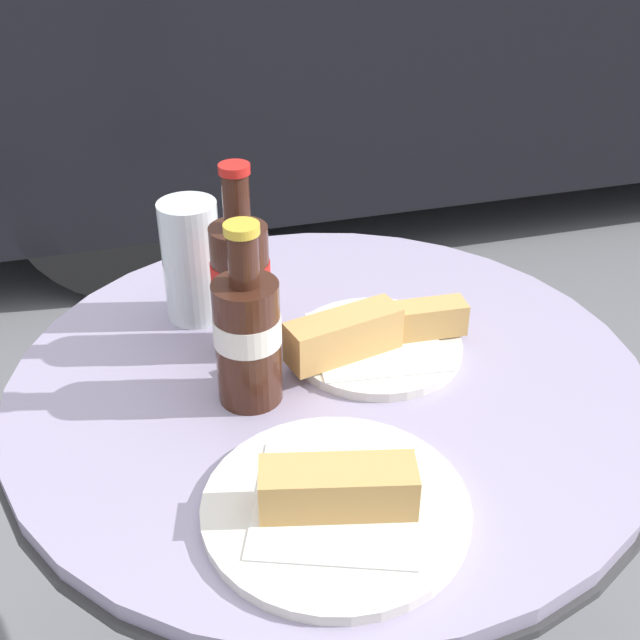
# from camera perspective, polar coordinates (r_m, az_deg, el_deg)

# --- Properties ---
(bistro_table) EXTENTS (0.75, 0.75, 0.70)m
(bistro_table) POSITION_cam_1_polar(r_m,az_deg,el_deg) (1.02, 0.58, -9.78)
(bistro_table) COLOR #333333
(bistro_table) RESTS_ON ground_plane
(cola_bottle_left) EXTENTS (0.07, 0.07, 0.21)m
(cola_bottle_left) POSITION_cam_1_polar(r_m,az_deg,el_deg) (0.85, -5.18, -1.00)
(cola_bottle_left) COLOR #3D1E14
(cola_bottle_left) RESTS_ON bistro_table
(cola_bottle_right) EXTENTS (0.07, 0.07, 0.23)m
(cola_bottle_right) POSITION_cam_1_polar(r_m,az_deg,el_deg) (0.93, -5.64, 2.79)
(cola_bottle_right) COLOR #3D1E14
(cola_bottle_right) RESTS_ON bistro_table
(drinking_glass) EXTENTS (0.07, 0.07, 0.16)m
(drinking_glass) POSITION_cam_1_polar(r_m,az_deg,el_deg) (1.02, -9.08, 3.80)
(drinking_glass) COLOR #C68923
(drinking_glass) RESTS_ON bistro_table
(lunch_plate_near) EXTENTS (0.23, 0.21, 0.07)m
(lunch_plate_near) POSITION_cam_1_polar(r_m,az_deg,el_deg) (0.96, 3.78, -1.27)
(lunch_plate_near) COLOR silver
(lunch_plate_near) RESTS_ON bistro_table
(lunch_plate_far) EXTENTS (0.25, 0.25, 0.06)m
(lunch_plate_far) POSITION_cam_1_polar(r_m,az_deg,el_deg) (0.76, 1.17, -12.80)
(lunch_plate_far) COLOR silver
(lunch_plate_far) RESTS_ON bistro_table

